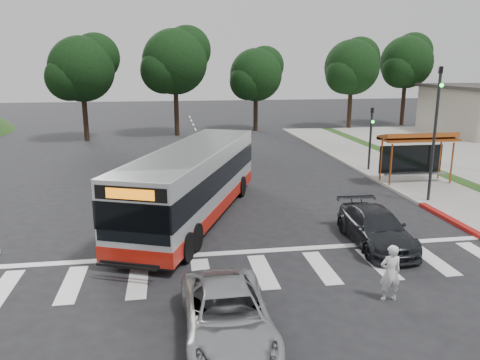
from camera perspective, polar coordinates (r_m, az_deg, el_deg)
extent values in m
plane|color=black|center=(20.15, -0.07, -5.14)|extent=(140.00, 140.00, 0.00)
cube|color=gray|center=(30.91, 18.11, 1.03)|extent=(4.00, 40.00, 0.12)
cube|color=#9E9991|center=(30.06, 14.71, 0.95)|extent=(0.30, 40.00, 0.15)
cube|color=maroon|center=(21.62, 25.22, -4.97)|extent=(0.32, 6.00, 0.15)
cube|color=silver|center=(15.58, 2.80, -11.05)|extent=(18.00, 2.60, 0.01)
cylinder|color=#9B4819|center=(26.64, 17.91, 1.73)|extent=(0.10, 0.10, 2.30)
cylinder|color=#9B4819|center=(28.43, 24.41, 1.89)|extent=(0.10, 0.10, 2.30)
cylinder|color=#9B4819|center=(27.69, 16.81, 2.25)|extent=(0.10, 0.10, 2.30)
cylinder|color=#9B4819|center=(29.42, 23.16, 2.38)|extent=(0.10, 0.10, 2.30)
cube|color=#9B4819|center=(27.78, 20.89, 4.70)|extent=(4.20, 1.60, 0.12)
cube|color=#9B4819|center=(27.80, 20.87, 5.02)|extent=(4.20, 1.32, 0.51)
cube|color=black|center=(28.50, 20.09, 2.42)|extent=(3.80, 0.06, 1.60)
cube|color=gray|center=(28.14, 20.54, 0.68)|extent=(3.60, 0.40, 0.08)
cylinder|color=black|center=(24.10, 22.60, 4.91)|extent=(0.14, 0.14, 6.50)
imported|color=black|center=(23.88, 23.22, 11.43)|extent=(0.16, 0.20, 1.00)
sphere|color=#19E533|center=(23.73, 23.37, 10.56)|extent=(0.18, 0.18, 0.18)
cylinder|color=black|center=(30.40, 15.60, 4.73)|extent=(0.14, 0.14, 4.00)
imported|color=black|center=(30.21, 15.78, 7.54)|extent=(0.16, 0.20, 1.00)
sphere|color=#19E533|center=(30.09, 15.88, 6.84)|extent=(0.18, 0.18, 0.18)
cylinder|color=black|center=(50.68, 13.22, 8.70)|extent=(0.44, 0.44, 4.40)
sphere|color=black|center=(50.50, 13.48, 13.22)|extent=(5.60, 5.60, 5.60)
sphere|color=black|center=(51.71, 14.37, 14.28)|extent=(4.20, 4.20, 4.20)
sphere|color=black|center=(49.50, 12.66, 12.44)|extent=(3.92, 3.92, 3.92)
cylinder|color=black|center=(55.43, 19.26, 8.83)|extent=(0.44, 0.44, 4.84)
sphere|color=black|center=(55.28, 19.63, 13.37)|extent=(5.60, 5.60, 5.60)
sphere|color=black|center=(56.56, 20.34, 14.43)|extent=(4.20, 4.20, 4.20)
sphere|color=black|center=(54.20, 18.98, 12.61)|extent=(3.92, 3.92, 3.92)
cylinder|color=black|center=(45.02, -7.77, 8.48)|extent=(0.44, 0.44, 4.84)
sphere|color=black|center=(44.83, -7.95, 14.08)|extent=(6.00, 6.00, 6.00)
sphere|color=black|center=(45.79, -6.47, 15.50)|extent=(4.50, 4.50, 4.50)
sphere|color=black|center=(44.08, -9.30, 13.04)|extent=(4.20, 4.20, 4.20)
cylinder|color=black|center=(47.89, 1.91, 8.38)|extent=(0.44, 0.44, 3.96)
sphere|color=black|center=(47.68, 1.94, 12.69)|extent=(5.20, 5.20, 5.20)
sphere|color=black|center=(48.63, 3.01, 13.77)|extent=(3.90, 3.90, 3.90)
sphere|color=black|center=(46.89, 0.97, 11.91)|extent=(3.64, 3.64, 3.64)
cylinder|color=black|center=(43.62, -18.34, 7.44)|extent=(0.44, 0.44, 4.40)
sphere|color=black|center=(43.41, -18.75, 12.69)|extent=(5.60, 5.60, 5.60)
sphere|color=black|center=(44.07, -17.20, 14.11)|extent=(4.20, 4.20, 4.20)
sphere|color=black|center=(42.90, -20.15, 11.64)|extent=(3.92, 3.92, 3.92)
imported|color=silver|center=(14.15, 17.85, -10.72)|extent=(0.62, 0.42, 1.68)
imported|color=black|center=(18.21, 16.22, -5.61)|extent=(2.02, 4.65, 1.33)
imported|color=#A5A7AA|center=(11.85, -1.56, -16.16)|extent=(2.13, 4.59, 1.27)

